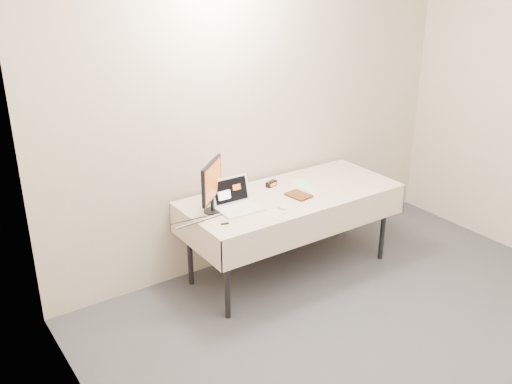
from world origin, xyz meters
TOP-DOWN VIEW (x-y plane):
  - back_wall at (0.00, 2.50)m, footprint 4.00×0.10m
  - table at (0.00, 2.05)m, footprint 1.86×0.81m
  - laptop at (-0.54, 2.05)m, footprint 0.33×0.29m
  - monitor at (-0.73, 2.09)m, footprint 0.31×0.28m
  - book at (-0.07, 1.95)m, footprint 0.15×0.04m
  - alarm_clock at (-0.05, 2.27)m, footprint 0.11×0.07m
  - clicker at (-0.25, 1.84)m, footprint 0.06×0.09m
  - paper_form at (0.20, 2.12)m, footprint 0.15×0.32m
  - usb_dongle at (-0.77, 1.85)m, footprint 0.06×0.03m

SIDE VIEW (x-z plane):
  - table at x=0.00m, z-range 0.31..1.05m
  - paper_form at x=0.20m, z-range 0.74..0.74m
  - usb_dongle at x=-0.77m, z-range 0.74..0.75m
  - clicker at x=-0.25m, z-range 0.74..0.76m
  - alarm_clock at x=-0.05m, z-range 0.74..0.78m
  - laptop at x=-0.54m, z-range 0.68..0.91m
  - book at x=-0.07m, z-range 0.74..0.94m
  - monitor at x=-0.73m, z-range 0.77..1.18m
  - back_wall at x=0.00m, z-range 0.00..2.70m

